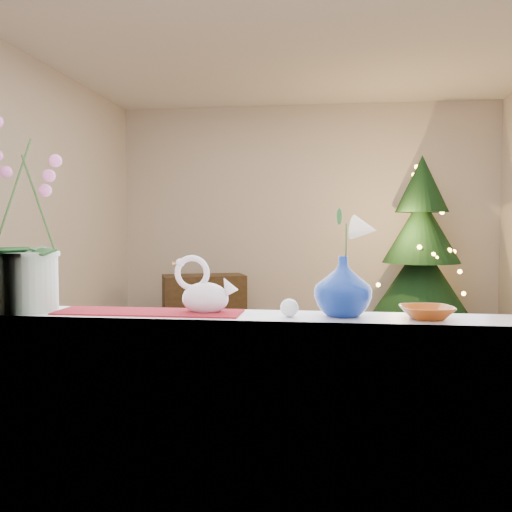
{
  "coord_description": "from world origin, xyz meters",
  "views": [
    {
      "loc": [
        0.29,
        -4.43,
        1.25
      ],
      "look_at": [
        -0.1,
        -1.4,
        1.09
      ],
      "focal_mm": 40.0,
      "sensor_mm": 36.0,
      "label": 1
    }
  ],
  "objects_px": {
    "swan": "(205,286)",
    "paperweight": "(289,308)",
    "xmas_tree": "(421,248)",
    "amber_dish": "(427,313)",
    "side_table": "(204,305)",
    "blue_vase": "(343,282)",
    "orchid_pot": "(25,213)"
  },
  "relations": [
    {
      "from": "swan",
      "to": "paperweight",
      "type": "height_order",
      "value": "swan"
    },
    {
      "from": "blue_vase",
      "to": "xmas_tree",
      "type": "height_order",
      "value": "xmas_tree"
    },
    {
      "from": "orchid_pot",
      "to": "amber_dish",
      "type": "height_order",
      "value": "orchid_pot"
    },
    {
      "from": "amber_dish",
      "to": "side_table",
      "type": "height_order",
      "value": "amber_dish"
    },
    {
      "from": "orchid_pot",
      "to": "xmas_tree",
      "type": "relative_size",
      "value": 0.37
    },
    {
      "from": "orchid_pot",
      "to": "amber_dish",
      "type": "relative_size",
      "value": 4.75
    },
    {
      "from": "paperweight",
      "to": "amber_dish",
      "type": "xyz_separation_m",
      "value": [
        0.48,
        0.02,
        -0.01
      ]
    },
    {
      "from": "blue_vase",
      "to": "paperweight",
      "type": "xyz_separation_m",
      "value": [
        -0.19,
        -0.04,
        -0.09
      ]
    },
    {
      "from": "orchid_pot",
      "to": "blue_vase",
      "type": "bearing_deg",
      "value": 1.36
    },
    {
      "from": "orchid_pot",
      "to": "amber_dish",
      "type": "xyz_separation_m",
      "value": [
        1.49,
        0.0,
        -0.35
      ]
    },
    {
      "from": "xmas_tree",
      "to": "amber_dish",
      "type": "bearing_deg",
      "value": -98.48
    },
    {
      "from": "swan",
      "to": "side_table",
      "type": "xyz_separation_m",
      "value": [
        -0.97,
        4.28,
        -0.68
      ]
    },
    {
      "from": "orchid_pot",
      "to": "swan",
      "type": "height_order",
      "value": "orchid_pot"
    },
    {
      "from": "orchid_pot",
      "to": "blue_vase",
      "type": "distance_m",
      "value": 1.23
    },
    {
      "from": "orchid_pot",
      "to": "xmas_tree",
      "type": "height_order",
      "value": "xmas_tree"
    },
    {
      "from": "xmas_tree",
      "to": "side_table",
      "type": "height_order",
      "value": "xmas_tree"
    },
    {
      "from": "blue_vase",
      "to": "side_table",
      "type": "xyz_separation_m",
      "value": [
        -1.48,
        4.29,
        -0.7
      ]
    },
    {
      "from": "paperweight",
      "to": "side_table",
      "type": "height_order",
      "value": "paperweight"
    },
    {
      "from": "paperweight",
      "to": "side_table",
      "type": "bearing_deg",
      "value": 106.54
    },
    {
      "from": "xmas_tree",
      "to": "side_table",
      "type": "bearing_deg",
      "value": -179.62
    },
    {
      "from": "paperweight",
      "to": "amber_dish",
      "type": "distance_m",
      "value": 0.48
    },
    {
      "from": "paperweight",
      "to": "amber_dish",
      "type": "relative_size",
      "value": 0.42
    },
    {
      "from": "side_table",
      "to": "xmas_tree",
      "type": "bearing_deg",
      "value": -20.57
    },
    {
      "from": "orchid_pot",
      "to": "xmas_tree",
      "type": "bearing_deg",
      "value": 63.71
    },
    {
      "from": "swan",
      "to": "xmas_tree",
      "type": "relative_size",
      "value": 0.12
    },
    {
      "from": "orchid_pot",
      "to": "blue_vase",
      "type": "relative_size",
      "value": 2.99
    },
    {
      "from": "xmas_tree",
      "to": "paperweight",
      "type": "bearing_deg",
      "value": -104.53
    },
    {
      "from": "swan",
      "to": "paperweight",
      "type": "distance_m",
      "value": 0.33
    },
    {
      "from": "paperweight",
      "to": "amber_dish",
      "type": "height_order",
      "value": "paperweight"
    },
    {
      "from": "side_table",
      "to": "swan",
      "type": "bearing_deg",
      "value": -98.21
    },
    {
      "from": "orchid_pot",
      "to": "blue_vase",
      "type": "height_order",
      "value": "orchid_pot"
    },
    {
      "from": "orchid_pot",
      "to": "blue_vase",
      "type": "xyz_separation_m",
      "value": [
        1.2,
        0.03,
        -0.25
      ]
    }
  ]
}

